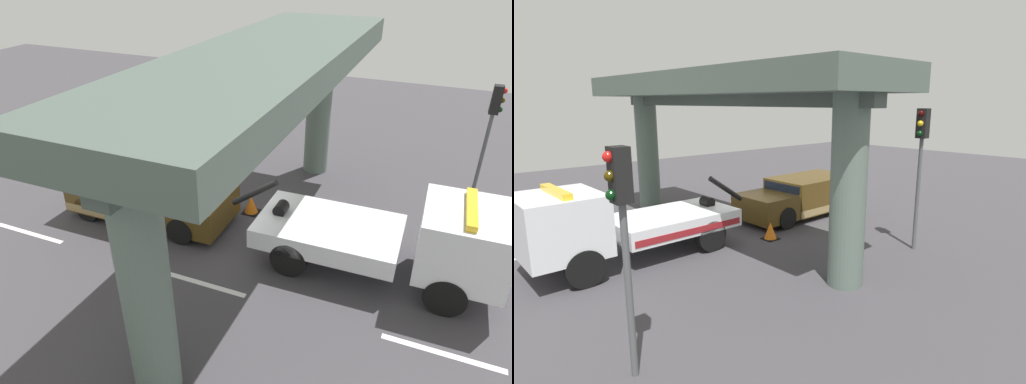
% 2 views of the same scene
% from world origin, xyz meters
% --- Properties ---
extents(ground_plane, '(60.00, 40.00, 0.10)m').
position_xyz_m(ground_plane, '(0.00, 0.00, -0.05)').
color(ground_plane, '#423F44').
extents(lane_stripe_west, '(2.60, 0.16, 0.01)m').
position_xyz_m(lane_stripe_west, '(-6.00, -2.35, 0.00)').
color(lane_stripe_west, silver).
rests_on(lane_stripe_west, ground).
extents(lane_stripe_mid, '(2.60, 0.16, 0.01)m').
position_xyz_m(lane_stripe_mid, '(0.00, -2.35, 0.00)').
color(lane_stripe_mid, silver).
rests_on(lane_stripe_mid, ground).
extents(lane_stripe_east, '(2.60, 0.16, 0.01)m').
position_xyz_m(lane_stripe_east, '(6.00, -2.35, 0.00)').
color(lane_stripe_east, silver).
rests_on(lane_stripe_east, ground).
extents(tow_truck_white, '(7.26, 2.46, 2.46)m').
position_xyz_m(tow_truck_white, '(4.68, 0.01, 1.20)').
color(tow_truck_white, white).
rests_on(tow_truck_white, ground).
extents(towed_van_green, '(5.22, 2.26, 1.58)m').
position_xyz_m(towed_van_green, '(-3.29, -0.00, 0.78)').
color(towed_van_green, '#4C3814').
rests_on(towed_van_green, ground).
extents(overpass_structure, '(3.60, 12.90, 5.62)m').
position_xyz_m(overpass_structure, '(0.80, 0.00, 4.71)').
color(overpass_structure, '#596B60').
rests_on(overpass_structure, ground).
extents(traffic_light_near, '(0.39, 0.32, 4.48)m').
position_xyz_m(traffic_light_near, '(-2.98, 5.30, 3.26)').
color(traffic_light_near, '#515456').
rests_on(traffic_light_near, ground).
extents(traffic_light_far, '(0.39, 0.32, 4.00)m').
position_xyz_m(traffic_light_far, '(6.52, 5.30, 2.93)').
color(traffic_light_far, '#515456').
rests_on(traffic_light_far, ground).
extents(traffic_cone_orange, '(0.51, 0.51, 0.61)m').
position_xyz_m(traffic_cone_orange, '(-0.20, 1.46, 0.29)').
color(traffic_cone_orange, orange).
rests_on(traffic_cone_orange, ground).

